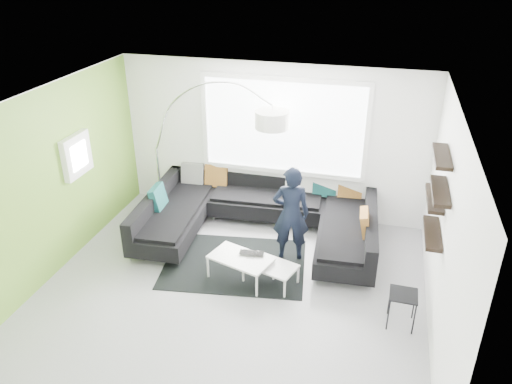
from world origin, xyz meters
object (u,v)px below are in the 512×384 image
Objects in this scene: sectional_sofa at (259,219)px; arc_lamp at (156,149)px; person at (291,214)px; coffee_table at (255,270)px; laptop at (251,255)px; side_table at (401,309)px.

sectional_sofa is 2.23m from arc_lamp.
person is at bearing -12.56° from arc_lamp.
laptop reaches higher than coffee_table.
coffee_table is 0.45× the size of arc_lamp.
arc_lamp is 4.91m from side_table.
side_table is (2.10, -0.42, 0.05)m from coffee_table.
arc_lamp is 2.79m from laptop.
arc_lamp is 1.64× the size of person.
side_table is 2.25m from laptop.
sectional_sofa is at bearing 93.47° from laptop.
person is (-1.74, 1.19, 0.55)m from side_table.
sectional_sofa is at bearing -46.07° from person.
side_table is (2.36, -1.62, -0.12)m from sectional_sofa.
coffee_table is at bearing 168.63° from side_table.
arc_lamp reaches higher than sectional_sofa.
person reaches higher than side_table.
side_table is 1.26× the size of laptop.
side_table reaches higher than laptop.
sectional_sofa is 1.24m from coffee_table.
coffee_table is 3.02× the size of laptop.
person is at bearing 51.83° from laptop.
laptop is at bearing 45.62° from person.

